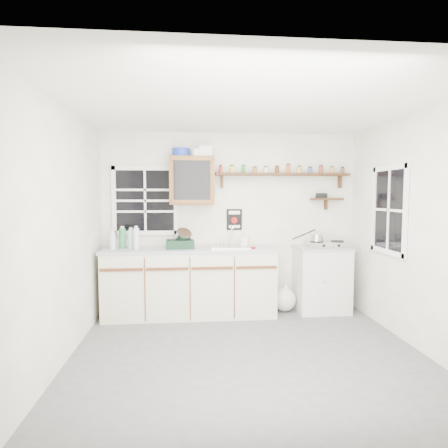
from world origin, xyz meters
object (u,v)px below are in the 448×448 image
object	(u,v)px
upper_cabinet	(192,181)
dish_rack	(181,242)
right_cabinet	(321,279)
spice_shelf	(283,174)
hotplate	(327,244)
main_cabinet	(190,282)

from	to	relation	value
upper_cabinet	dish_rack	xyz separation A→B (m)	(-0.15, -0.15, -0.82)
right_cabinet	upper_cabinet	world-z (taller)	upper_cabinet
spice_shelf	hotplate	xyz separation A→B (m)	(0.59, -0.21, -0.98)
right_cabinet	spice_shelf	bearing A→B (deg)	160.22
main_cabinet	hotplate	bearing A→B (deg)	0.16
spice_shelf	upper_cabinet	bearing A→B (deg)	-176.90
right_cabinet	main_cabinet	bearing A→B (deg)	-179.21
spice_shelf	dish_rack	bearing A→B (deg)	-171.11
upper_cabinet	spice_shelf	xyz separation A→B (m)	(1.28, 0.07, 0.10)
spice_shelf	hotplate	world-z (taller)	spice_shelf
upper_cabinet	hotplate	bearing A→B (deg)	-4.24
right_cabinet	dish_rack	distance (m)	2.03
upper_cabinet	dish_rack	distance (m)	0.85
main_cabinet	right_cabinet	world-z (taller)	main_cabinet
spice_shelf	main_cabinet	bearing A→B (deg)	-170.79
spice_shelf	dish_rack	size ratio (longest dim) A/B	4.94
main_cabinet	hotplate	distance (m)	1.96
right_cabinet	spice_shelf	world-z (taller)	spice_shelf
right_cabinet	spice_shelf	xyz separation A→B (m)	(-0.52, 0.19, 1.47)
main_cabinet	dish_rack	world-z (taller)	dish_rack
dish_rack	spice_shelf	bearing A→B (deg)	4.10
right_cabinet	hotplate	xyz separation A→B (m)	(0.07, -0.02, 0.49)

